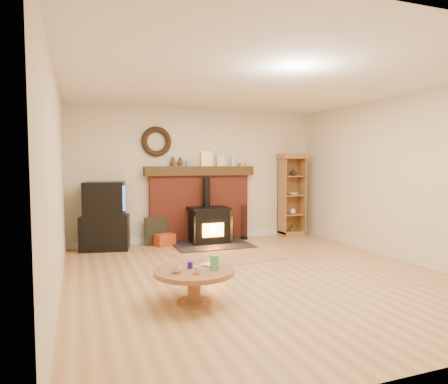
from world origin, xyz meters
name	(u,v)px	position (x,y,z in m)	size (l,w,h in m)	color
ground	(257,275)	(0.00, 0.00, 0.00)	(5.50, 5.50, 0.00)	#B37F4A
room_shell	(253,150)	(-0.02, 0.09, 1.72)	(5.02, 5.52, 2.61)	beige
chimney_breast	(200,201)	(0.00, 2.67, 0.80)	(2.20, 0.22, 1.78)	maroon
wood_stove	(209,226)	(0.07, 2.27, 0.34)	(1.40, 1.00, 1.26)	black
area_rug	(228,257)	(0.02, 1.15, 0.01)	(1.59, 1.10, 0.01)	brown
tv_unit	(105,217)	(-1.83, 2.47, 0.58)	(0.92, 0.72, 1.21)	black
curio_cabinet	(291,195)	(2.00, 2.55, 0.87)	(0.56, 0.40, 1.74)	#945930
firelog_box	(165,240)	(-0.77, 2.40, 0.11)	(0.36, 0.22, 0.22)	orange
leaning_painting	(156,231)	(-0.90, 2.55, 0.26)	(0.44, 0.03, 0.53)	black
fire_tools	(244,233)	(0.88, 2.50, 0.13)	(0.16, 0.16, 0.70)	black
coffee_table	(194,276)	(-1.11, -0.76, 0.31)	(0.89, 0.89, 0.54)	brown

